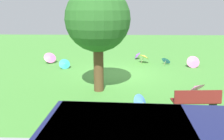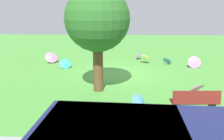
{
  "view_description": "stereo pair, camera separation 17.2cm",
  "coord_description": "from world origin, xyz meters",
  "px_view_note": "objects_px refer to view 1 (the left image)",
  "views": [
    {
      "loc": [
        0.04,
        11.88,
        3.49
      ],
      "look_at": [
        0.38,
        1.32,
        0.6
      ],
      "focal_mm": 35.48,
      "sensor_mm": 36.0,
      "label": 1
    },
    {
      "loc": [
        -0.13,
        11.87,
        3.49
      ],
      "look_at": [
        0.38,
        1.32,
        0.6
      ],
      "focal_mm": 35.48,
      "sensor_mm": 36.0,
      "label": 2
    }
  ],
  "objects_px": {
    "parasol_pink_0": "(196,87)",
    "parasol_blue_1": "(166,60)",
    "parasol_pink_1": "(193,62)",
    "parasol_purple_3": "(137,55)",
    "parasol_pink_2": "(50,57)",
    "park_bench": "(196,101)",
    "parasol_yellow_0": "(144,56)",
    "parasol_blue_0": "(142,103)",
    "parasol_teal_1": "(65,64)",
    "shade_tree": "(98,20)"
  },
  "relations": [
    {
      "from": "parasol_pink_0",
      "to": "parasol_pink_2",
      "type": "relative_size",
      "value": 0.9
    },
    {
      "from": "shade_tree",
      "to": "parasol_pink_2",
      "type": "distance_m",
      "value": 6.84
    },
    {
      "from": "shade_tree",
      "to": "parasol_pink_2",
      "type": "relative_size",
      "value": 4.28
    },
    {
      "from": "shade_tree",
      "to": "parasol_yellow_0",
      "type": "xyz_separation_m",
      "value": [
        -2.57,
        -5.29,
        -2.58
      ]
    },
    {
      "from": "park_bench",
      "to": "shade_tree",
      "type": "distance_m",
      "value": 4.9
    },
    {
      "from": "parasol_blue_1",
      "to": "parasol_pink_2",
      "type": "xyz_separation_m",
      "value": [
        7.73,
        -0.08,
        0.14
      ]
    },
    {
      "from": "parasol_pink_0",
      "to": "parasol_blue_1",
      "type": "height_order",
      "value": "parasol_pink_0"
    },
    {
      "from": "parasol_blue_1",
      "to": "parasol_purple_3",
      "type": "distance_m",
      "value": 2.41
    },
    {
      "from": "park_bench",
      "to": "parasol_blue_0",
      "type": "relative_size",
      "value": 2.02
    },
    {
      "from": "parasol_yellow_0",
      "to": "parasol_purple_3",
      "type": "height_order",
      "value": "parasol_yellow_0"
    },
    {
      "from": "parasol_yellow_0",
      "to": "shade_tree",
      "type": "bearing_deg",
      "value": 64.08
    },
    {
      "from": "parasol_blue_0",
      "to": "parasol_yellow_0",
      "type": "distance_m",
      "value": 7.47
    },
    {
      "from": "parasol_pink_2",
      "to": "parasol_purple_3",
      "type": "distance_m",
      "value": 6.1
    },
    {
      "from": "parasol_pink_1",
      "to": "parasol_pink_0",
      "type": "bearing_deg",
      "value": 73.28
    },
    {
      "from": "parasol_yellow_0",
      "to": "parasol_blue_1",
      "type": "bearing_deg",
      "value": 168.54
    },
    {
      "from": "parasol_blue_1",
      "to": "parasol_blue_0",
      "type": "bearing_deg",
      "value": 72.03
    },
    {
      "from": "park_bench",
      "to": "parasol_blue_0",
      "type": "distance_m",
      "value": 1.85
    },
    {
      "from": "parasol_pink_1",
      "to": "parasol_blue_1",
      "type": "distance_m",
      "value": 1.7
    },
    {
      "from": "park_bench",
      "to": "shade_tree",
      "type": "relative_size",
      "value": 0.36
    },
    {
      "from": "shade_tree",
      "to": "parasol_yellow_0",
      "type": "bearing_deg",
      "value": -115.92
    },
    {
      "from": "park_bench",
      "to": "parasol_blue_1",
      "type": "bearing_deg",
      "value": -93.74
    },
    {
      "from": "park_bench",
      "to": "parasol_yellow_0",
      "type": "bearing_deg",
      "value": -82.71
    },
    {
      "from": "parasol_pink_0",
      "to": "parasol_purple_3",
      "type": "relative_size",
      "value": 1.47
    },
    {
      "from": "shade_tree",
      "to": "parasol_pink_1",
      "type": "distance_m",
      "value": 7.45
    },
    {
      "from": "parasol_pink_1",
      "to": "parasol_purple_3",
      "type": "distance_m",
      "value": 4.08
    },
    {
      "from": "parasol_pink_0",
      "to": "parasol_teal_1",
      "type": "distance_m",
      "value": 7.76
    },
    {
      "from": "parasol_yellow_0",
      "to": "parasol_purple_3",
      "type": "relative_size",
      "value": 1.51
    },
    {
      "from": "parasol_pink_0",
      "to": "parasol_purple_3",
      "type": "xyz_separation_m",
      "value": [
        1.9,
        -7.09,
        -0.07
      ]
    },
    {
      "from": "parasol_pink_1",
      "to": "parasol_yellow_0",
      "type": "relative_size",
      "value": 0.83
    },
    {
      "from": "parasol_blue_0",
      "to": "shade_tree",
      "type": "bearing_deg",
      "value": -51.5
    },
    {
      "from": "parasol_pink_1",
      "to": "parasol_purple_3",
      "type": "relative_size",
      "value": 1.25
    },
    {
      "from": "park_bench",
      "to": "parasol_pink_2",
      "type": "relative_size",
      "value": 1.56
    },
    {
      "from": "parasol_purple_3",
      "to": "parasol_teal_1",
      "type": "xyz_separation_m",
      "value": [
        4.62,
        2.88,
        0.01
      ]
    },
    {
      "from": "park_bench",
      "to": "parasol_yellow_0",
      "type": "xyz_separation_m",
      "value": [
        0.96,
        -7.48,
        0.03
      ]
    },
    {
      "from": "parasol_blue_0",
      "to": "parasol_purple_3",
      "type": "height_order",
      "value": "parasol_blue_0"
    },
    {
      "from": "parasol_blue_0",
      "to": "parasol_pink_2",
      "type": "distance_m",
      "value": 9.02
    },
    {
      "from": "parasol_pink_0",
      "to": "parasol_pink_1",
      "type": "distance_m",
      "value": 4.94
    },
    {
      "from": "parasol_pink_0",
      "to": "parasol_teal_1",
      "type": "bearing_deg",
      "value": -32.91
    },
    {
      "from": "parasol_pink_1",
      "to": "parasol_blue_1",
      "type": "height_order",
      "value": "parasol_pink_1"
    },
    {
      "from": "parasol_teal_1",
      "to": "parasol_purple_3",
      "type": "bearing_deg",
      "value": -148.08
    },
    {
      "from": "parasol_pink_0",
      "to": "park_bench",
      "type": "bearing_deg",
      "value": 71.8
    },
    {
      "from": "parasol_pink_1",
      "to": "parasol_blue_0",
      "type": "relative_size",
      "value": 0.99
    },
    {
      "from": "parasol_pink_2",
      "to": "parasol_yellow_0",
      "type": "height_order",
      "value": "parasol_pink_2"
    },
    {
      "from": "shade_tree",
      "to": "parasol_blue_1",
      "type": "xyz_separation_m",
      "value": [
        -4.0,
        -5.0,
        -2.79
      ]
    },
    {
      "from": "parasol_yellow_0",
      "to": "parasol_teal_1",
      "type": "bearing_deg",
      "value": 17.48
    },
    {
      "from": "parasol_pink_1",
      "to": "parasol_blue_0",
      "type": "distance_m",
      "value": 7.41
    },
    {
      "from": "parasol_pink_0",
      "to": "parasol_pink_2",
      "type": "bearing_deg",
      "value": -35.56
    },
    {
      "from": "shade_tree",
      "to": "parasol_yellow_0",
      "type": "relative_size",
      "value": 4.63
    },
    {
      "from": "park_bench",
      "to": "parasol_purple_3",
      "type": "height_order",
      "value": "park_bench"
    },
    {
      "from": "parasol_pink_1",
      "to": "parasol_teal_1",
      "type": "distance_m",
      "value": 7.95
    }
  ]
}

